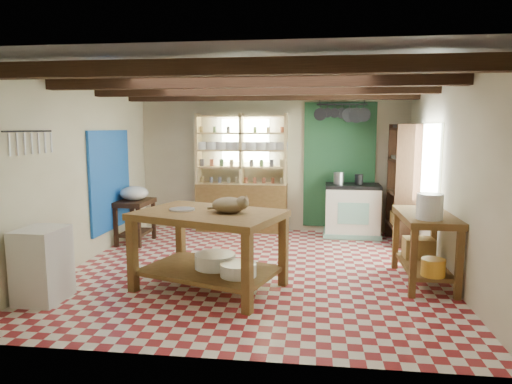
# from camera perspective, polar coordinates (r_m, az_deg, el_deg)

# --- Properties ---
(floor) EXTENTS (5.00, 5.00, 0.02)m
(floor) POSITION_cam_1_polar(r_m,az_deg,el_deg) (6.41, -0.14, -9.68)
(floor) COLOR maroon
(floor) RESTS_ON ground
(ceiling) EXTENTS (5.00, 5.00, 0.02)m
(ceiling) POSITION_cam_1_polar(r_m,az_deg,el_deg) (6.14, -0.15, 14.21)
(ceiling) COLOR #48484D
(ceiling) RESTS_ON wall_back
(wall_back) EXTENTS (5.00, 0.04, 2.60)m
(wall_back) POSITION_cam_1_polar(r_m,az_deg,el_deg) (8.61, 2.00, 3.77)
(wall_back) COLOR beige
(wall_back) RESTS_ON floor
(wall_front) EXTENTS (5.00, 0.04, 2.60)m
(wall_front) POSITION_cam_1_polar(r_m,az_deg,el_deg) (3.69, -5.16, -1.97)
(wall_front) COLOR beige
(wall_front) RESTS_ON floor
(wall_left) EXTENTS (0.04, 5.00, 2.60)m
(wall_left) POSITION_cam_1_polar(r_m,az_deg,el_deg) (6.92, -21.17, 2.19)
(wall_left) COLOR beige
(wall_left) RESTS_ON floor
(wall_right) EXTENTS (0.04, 5.00, 2.60)m
(wall_right) POSITION_cam_1_polar(r_m,az_deg,el_deg) (6.32, 22.95, 1.59)
(wall_right) COLOR beige
(wall_right) RESTS_ON floor
(ceiling_beams) EXTENTS (5.00, 3.80, 0.15)m
(ceiling_beams) POSITION_cam_1_polar(r_m,az_deg,el_deg) (6.13, -0.15, 13.09)
(ceiling_beams) COLOR #301C11
(ceiling_beams) RESTS_ON ceiling
(blue_wall_patch) EXTENTS (0.04, 1.40, 1.60)m
(blue_wall_patch) POSITION_cam_1_polar(r_m,az_deg,el_deg) (7.72, -17.74, 1.41)
(blue_wall_patch) COLOR #1650AC
(blue_wall_patch) RESTS_ON wall_left
(green_wall_patch) EXTENTS (1.30, 0.04, 2.30)m
(green_wall_patch) POSITION_cam_1_polar(r_m,az_deg,el_deg) (8.56, 10.35, 3.28)
(green_wall_patch) COLOR #1D482A
(green_wall_patch) RESTS_ON wall_back
(window_back) EXTENTS (0.90, 0.02, 0.80)m
(window_back) POSITION_cam_1_polar(r_m,az_deg,el_deg) (8.63, -1.32, 6.44)
(window_back) COLOR white
(window_back) RESTS_ON wall_back
(window_right) EXTENTS (0.02, 1.30, 1.20)m
(window_right) POSITION_cam_1_polar(r_m,az_deg,el_deg) (7.27, 20.74, 3.26)
(window_right) COLOR white
(window_right) RESTS_ON wall_right
(utensil_rail) EXTENTS (0.06, 0.90, 0.28)m
(utensil_rail) POSITION_cam_1_polar(r_m,az_deg,el_deg) (5.83, -26.49, 5.63)
(utensil_rail) COLOR black
(utensil_rail) RESTS_ON wall_left
(pot_rack) EXTENTS (0.86, 0.12, 0.36)m
(pot_rack) POSITION_cam_1_polar(r_m,az_deg,el_deg) (8.12, 10.68, 9.59)
(pot_rack) COLOR black
(pot_rack) RESTS_ON ceiling
(shelving_unit) EXTENTS (1.70, 0.34, 2.20)m
(shelving_unit) POSITION_cam_1_polar(r_m,az_deg,el_deg) (8.51, -1.81, 2.37)
(shelving_unit) COLOR tan
(shelving_unit) RESTS_ON floor
(tall_rack) EXTENTS (0.40, 0.86, 2.00)m
(tall_rack) POSITION_cam_1_polar(r_m,az_deg,el_deg) (8.05, 17.90, 0.94)
(tall_rack) COLOR #301C11
(tall_rack) RESTS_ON floor
(work_table) EXTENTS (1.94, 1.59, 0.95)m
(work_table) POSITION_cam_1_polar(r_m,az_deg,el_deg) (5.57, -5.86, -7.26)
(work_table) COLOR brown
(work_table) RESTS_ON floor
(stove) EXTENTS (0.98, 0.67, 0.94)m
(stove) POSITION_cam_1_polar(r_m,az_deg,el_deg) (8.36, 11.93, -2.26)
(stove) COLOR silver
(stove) RESTS_ON floor
(prep_table) EXTENTS (0.53, 0.74, 0.73)m
(prep_table) POSITION_cam_1_polar(r_m,az_deg,el_deg) (8.00, -14.85, -3.58)
(prep_table) COLOR #301C11
(prep_table) RESTS_ON floor
(white_cabinet) EXTENTS (0.47, 0.56, 0.83)m
(white_cabinet) POSITION_cam_1_polar(r_m,az_deg,el_deg) (5.71, -25.15, -8.23)
(white_cabinet) COLOR silver
(white_cabinet) RESTS_ON floor
(right_counter) EXTENTS (0.62, 1.24, 0.88)m
(right_counter) POSITION_cam_1_polar(r_m,az_deg,el_deg) (6.13, 20.29, -6.61)
(right_counter) COLOR brown
(right_counter) RESTS_ON floor
(cat) EXTENTS (0.45, 0.37, 0.18)m
(cat) POSITION_cam_1_polar(r_m,az_deg,el_deg) (5.37, -3.40, -1.63)
(cat) COLOR olive
(cat) RESTS_ON work_table
(steel_tray) EXTENTS (0.39, 0.39, 0.02)m
(steel_tray) POSITION_cam_1_polar(r_m,az_deg,el_deg) (5.62, -9.24, -2.16)
(steel_tray) COLOR #B1B1B9
(steel_tray) RESTS_ON work_table
(basin_large) EXTENTS (0.63, 0.63, 0.17)m
(basin_large) POSITION_cam_1_polar(r_m,az_deg,el_deg) (5.63, -5.13, -8.55)
(basin_large) COLOR silver
(basin_large) RESTS_ON work_table
(basin_small) EXTENTS (0.53, 0.53, 0.15)m
(basin_small) POSITION_cam_1_polar(r_m,az_deg,el_deg) (5.31, -2.23, -9.66)
(basin_small) COLOR silver
(basin_small) RESTS_ON work_table
(kettle_left) EXTENTS (0.19, 0.19, 0.21)m
(kettle_left) POSITION_cam_1_polar(r_m,az_deg,el_deg) (8.27, 10.31, 1.71)
(kettle_left) COLOR #B1B1B9
(kettle_left) RESTS_ON stove
(kettle_right) EXTENTS (0.15, 0.15, 0.18)m
(kettle_right) POSITION_cam_1_polar(r_m,az_deg,el_deg) (8.29, 12.73, 1.56)
(kettle_right) COLOR black
(kettle_right) RESTS_ON stove
(enamel_bowl) EXTENTS (0.49, 0.49, 0.24)m
(enamel_bowl) POSITION_cam_1_polar(r_m,az_deg,el_deg) (7.92, -14.98, -0.14)
(enamel_bowl) COLOR silver
(enamel_bowl) RESTS_ON prep_table
(white_bucket) EXTENTS (0.30, 0.30, 0.30)m
(white_bucket) POSITION_cam_1_polar(r_m,az_deg,el_deg) (5.67, 20.89, -1.69)
(white_bucket) COLOR silver
(white_bucket) RESTS_ON right_counter
(wicker_basket) EXTENTS (0.38, 0.30, 0.26)m
(wicker_basket) POSITION_cam_1_polar(r_m,az_deg,el_deg) (6.43, 19.65, -6.60)
(wicker_basket) COLOR #A07D40
(wicker_basket) RESTS_ON right_counter
(yellow_tub) EXTENTS (0.27, 0.27, 0.20)m
(yellow_tub) POSITION_cam_1_polar(r_m,az_deg,el_deg) (5.74, 21.27, -8.77)
(yellow_tub) COLOR orange
(yellow_tub) RESTS_ON right_counter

